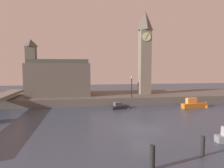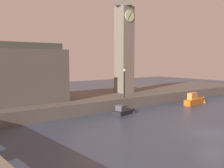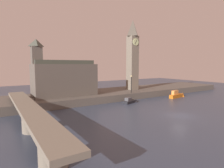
% 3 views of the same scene
% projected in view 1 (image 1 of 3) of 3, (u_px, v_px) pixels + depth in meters
% --- Properties ---
extents(ground_plane, '(120.00, 120.00, 0.00)m').
position_uv_depth(ground_plane, '(142.00, 129.00, 24.08)').
color(ground_plane, '#384256').
extents(far_embankment, '(70.00, 12.00, 1.50)m').
position_uv_depth(far_embankment, '(116.00, 97.00, 43.74)').
color(far_embankment, '#5B544C').
rests_on(far_embankment, ground).
extents(clock_tower, '(2.53, 2.56, 17.53)m').
position_uv_depth(clock_tower, '(145.00, 51.00, 43.20)').
color(clock_tower, slate).
rests_on(clock_tower, far_embankment).
extents(parliament_hall, '(12.53, 5.58, 11.19)m').
position_uv_depth(parliament_hall, '(57.00, 78.00, 41.00)').
color(parliament_hall, '#5B544C').
rests_on(parliament_hall, far_embankment).
extents(streetlamp, '(0.36, 0.36, 3.97)m').
position_uv_depth(streetlamp, '(132.00, 84.00, 38.79)').
color(streetlamp, black).
rests_on(streetlamp, far_embankment).
extents(mooring_post_left, '(0.40, 0.40, 1.78)m').
position_uv_depth(mooring_post_left, '(152.00, 157.00, 14.60)').
color(mooring_post_left, black).
rests_on(mooring_post_left, ground).
extents(mooring_post_right, '(0.32, 0.32, 1.69)m').
position_uv_depth(mooring_post_right, '(203.00, 146.00, 16.79)').
color(mooring_post_right, black).
rests_on(mooring_post_right, ground).
extents(boat_patrol_orange, '(5.30, 1.68, 1.94)m').
position_uv_depth(boat_patrol_orange, '(195.00, 104.00, 36.44)').
color(boat_patrol_orange, orange).
rests_on(boat_patrol_orange, ground).
extents(boat_barge_dark, '(4.02, 2.09, 1.28)m').
position_uv_depth(boat_barge_dark, '(122.00, 107.00, 35.68)').
color(boat_barge_dark, '#232328').
rests_on(boat_barge_dark, ground).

